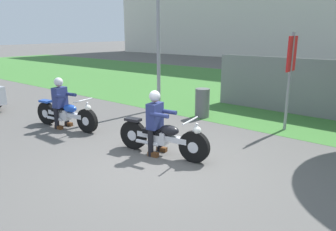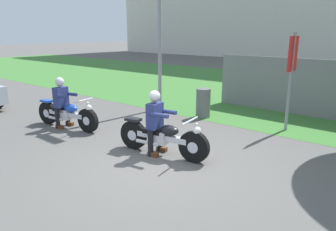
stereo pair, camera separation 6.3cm
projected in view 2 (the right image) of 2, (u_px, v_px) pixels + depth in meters
The scene contains 9 objects.
ground at pixel (157, 165), 6.42m from camera, with size 120.00×120.00×0.00m, color #565451.
grass_verge at pixel (304, 95), 13.38m from camera, with size 60.00×12.00×0.01m, color #3D7533.
motorcycle_lead at pixel (162, 137), 6.82m from camera, with size 2.19×0.70×0.89m.
rider_lead at pixel (156, 117), 6.79m from camera, with size 0.60×0.52×1.41m.
motorcycle_follow at pixel (67, 114), 8.76m from camera, with size 2.22×0.70×0.88m.
rider_follow at pixel (61, 98), 8.73m from camera, with size 0.60×0.52×1.40m.
trash_can at pixel (203, 103), 9.84m from camera, with size 0.45×0.45×0.90m, color #595E5B.
sign_banner at pixel (292, 67), 8.22m from camera, with size 0.08×0.60×2.60m.
fence_segment at pixel (324, 90), 9.60m from camera, with size 7.00×0.06×1.80m, color slate.
Camera 2 is at (3.95, -4.44, 2.62)m, focal length 33.85 mm.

